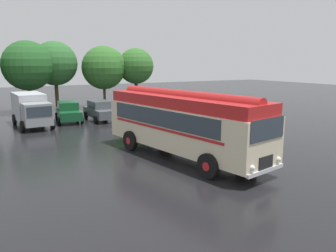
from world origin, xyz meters
TOP-DOWN VIEW (x-y plane):
  - ground_plane at (0.00, 0.00)m, footprint 120.00×120.00m
  - vintage_bus at (-0.57, 0.45)m, footprint 4.26×10.36m
  - car_near_left at (-3.33, 14.07)m, footprint 2.30×4.36m
  - car_mid_left at (-0.78, 13.51)m, footprint 2.08×4.26m
  - car_mid_right at (2.00, 13.77)m, footprint 2.18×4.31m
  - car_far_right at (4.71, 13.28)m, footprint 2.15×4.29m
  - box_van at (-6.27, 13.58)m, footprint 2.61×5.88m
  - tree_left_of_centre at (-5.29, 20.91)m, footprint 4.77×4.77m
  - tree_centre at (-2.75, 22.01)m, footprint 4.53×4.53m
  - tree_right_of_centre at (2.29, 20.99)m, footprint 4.64×4.64m
  - tree_far_right at (5.60, 20.49)m, footprint 3.93×3.93m

SIDE VIEW (x-z plane):
  - ground_plane at x=0.00m, z-range 0.00..0.00m
  - car_near_left at x=-3.33m, z-range 0.02..1.68m
  - car_mid_left at x=-0.78m, z-range 0.02..1.68m
  - car_mid_right at x=2.00m, z-range 0.02..1.68m
  - car_far_right at x=4.71m, z-range 0.02..1.68m
  - box_van at x=-6.27m, z-range 0.11..2.61m
  - vintage_bus at x=-0.57m, z-range 0.15..3.64m
  - tree_right_of_centre at x=2.29m, z-range 1.09..7.73m
  - tree_far_right at x=5.60m, z-range 1.19..7.65m
  - tree_left_of_centre at x=-5.29m, z-range 1.08..8.04m
  - tree_centre at x=-2.75m, z-range 1.26..8.31m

